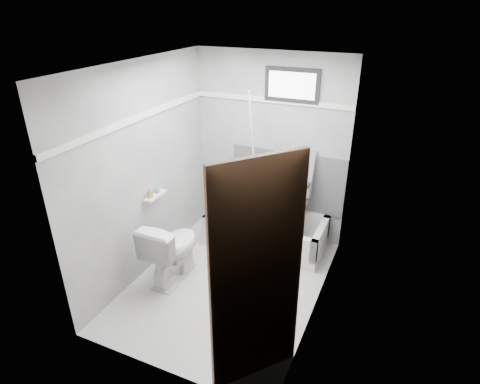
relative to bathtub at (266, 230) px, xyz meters
The scene contains 19 objects.
floor 0.96m from the bathtub, 96.75° to the right, with size 2.60×2.60×0.00m, color silver.
ceiling 2.38m from the bathtub, 96.75° to the right, with size 2.60×2.60×0.00m, color silver.
wall_back 1.06m from the bathtub, 106.57° to the left, with size 2.00×0.02×2.40m, color slate.
wall_front 2.44m from the bathtub, 92.83° to the right, with size 2.00×0.02×2.40m, color slate.
wall_left 1.75m from the bathtub, 140.04° to the right, with size 0.02×2.60×2.40m, color slate.
wall_right 1.62m from the bathtub, 46.26° to the right, with size 0.02×2.60×2.40m, color slate.
bathtub is the anchor object (origin of this frame).
office_chair 0.52m from the bathtub, ahead, with size 0.67×0.67×1.16m, color slate, non-canonical shape.
toilet 1.31m from the bathtub, 124.29° to the right, with size 0.43×0.77×0.76m, color white.
door 2.50m from the bathtub, 68.51° to the right, with size 0.78×0.78×2.00m, color brown, non-canonical shape.
window 1.85m from the bathtub, 68.49° to the left, with size 0.66×0.04×0.40m, color black, non-canonical shape.
backerboard 0.71m from the bathtub, 68.76° to the left, with size 1.50×0.02×0.78m, color #4C4C4F.
trim_back 1.65m from the bathtub, 107.14° to the left, with size 2.00×0.02×0.06m, color white.
trim_left 2.16m from the bathtub, 139.71° to the right, with size 0.02×2.60×0.06m, color white.
pole 0.88m from the bathtub, 150.52° to the left, with size 0.02×0.02×1.95m, color silver.
shelf 1.52m from the bathtub, 140.07° to the right, with size 0.10×0.32×0.03m, color white.
soap_bottle_a 1.61m from the bathtub, 137.85° to the right, with size 0.05×0.05×0.11m, color olive.
soap_bottle_b 1.52m from the bathtub, 142.33° to the right, with size 0.07×0.07×0.09m, color teal.
faucet 0.57m from the bathtub, 132.36° to the left, with size 0.26×0.10×0.16m, color silver, non-canonical shape.
Camera 1 is at (1.61, -3.29, 2.93)m, focal length 30.00 mm.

